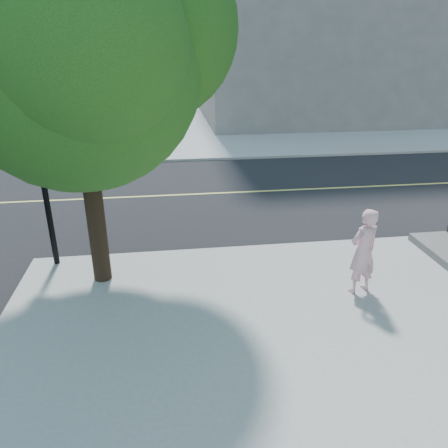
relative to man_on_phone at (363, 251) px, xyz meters
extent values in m
plane|color=black|center=(-6.05, 2.40, -1.03)|extent=(140.00, 140.00, 0.00)
cube|color=black|center=(-6.05, 6.90, -1.02)|extent=(140.00, 9.00, 0.01)
cube|color=#A09F9C|center=(7.45, 23.90, -0.97)|extent=(29.00, 25.00, 0.12)
cube|color=slate|center=(7.95, 24.40, 6.09)|extent=(18.00, 16.00, 14.00)
imported|color=beige|center=(0.00, 0.00, 0.00)|extent=(0.76, 0.62, 1.81)
cylinder|color=black|center=(-5.30, 1.25, 0.97)|extent=(0.38, 0.38, 3.76)
sphere|color=#285E19|center=(-5.30, 1.25, 3.48)|extent=(4.59, 4.59, 4.59)
sphere|color=#285E19|center=(-4.05, 1.87, 4.10)|extent=(3.55, 3.55, 3.55)
sphere|color=#285E19|center=(-6.34, 2.08, 4.31)|extent=(3.34, 3.34, 3.34)
sphere|color=#285E19|center=(-4.88, 0.10, 3.79)|extent=(3.13, 3.13, 3.13)
cylinder|color=black|center=(-6.45, 2.10, 1.32)|extent=(0.13, 0.13, 4.45)
cube|color=white|center=(-6.40, 2.08, 1.85)|extent=(0.58, 0.04, 0.21)
cube|color=navy|center=(-6.40, 2.08, 1.32)|extent=(0.48, 0.04, 0.58)
imported|color=black|center=(-6.45, 2.10, 2.70)|extent=(0.17, 0.21, 1.06)
camera|label=1|loc=(-3.79, -7.25, 3.85)|focal=34.57mm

